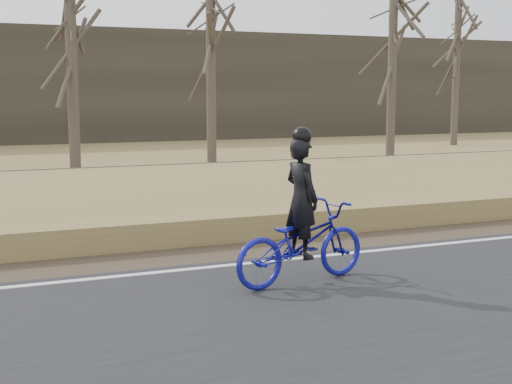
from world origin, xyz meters
name	(u,v)px	position (x,y,z in m)	size (l,w,h in m)	color
ground	(314,264)	(0.00, 0.00, 0.00)	(120.00, 120.00, 0.00)	olive
road	(409,307)	(0.00, -2.50, 0.03)	(120.00, 6.00, 0.06)	black
edge_line	(308,257)	(0.00, 0.20, 0.07)	(120.00, 0.12, 0.01)	silver
shoulder	(281,247)	(0.00, 1.20, 0.02)	(120.00, 1.60, 0.04)	#473A2B
embankment	(220,209)	(0.00, 4.20, 0.22)	(120.00, 5.00, 0.44)	olive
ballast	(170,187)	(0.00, 8.00, 0.23)	(120.00, 3.00, 0.45)	slate
railroad	(169,175)	(0.00, 8.00, 0.53)	(120.00, 2.40, 0.29)	black
treeline_backdrop	(54,85)	(0.00, 30.00, 3.00)	(120.00, 4.00, 6.00)	#383328
cyclist	(301,234)	(-0.76, -1.06, 0.73)	(2.18, 1.11, 2.11)	#14148C
bare_tree_near_left	(72,57)	(-1.46, 13.81, 3.75)	(0.36, 0.36, 7.49)	brown
bare_tree_center	(211,62)	(4.01, 16.15, 3.78)	(0.36, 0.36, 7.55)	brown
bare_tree_right	(392,58)	(10.99, 14.56, 3.96)	(0.36, 0.36, 7.93)	brown
bare_tree_far_right	(457,57)	(18.16, 19.68, 4.36)	(0.36, 0.36, 8.71)	brown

